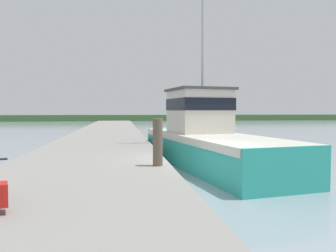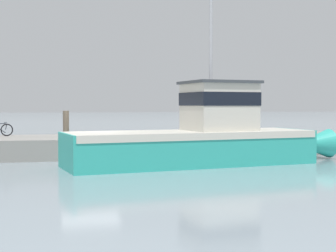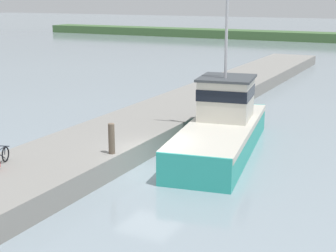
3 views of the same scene
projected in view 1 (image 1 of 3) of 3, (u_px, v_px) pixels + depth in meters
The scene contains 5 objects.
ground_plane at pixel (195, 190), 10.26m from camera, with size 320.00×320.00×0.00m, color #84939E.
dock_pier at pixel (88, 178), 9.77m from camera, with size 4.74×80.00×0.96m, color gray.
far_shoreline at pixel (248, 117), 83.66m from camera, with size 180.00×5.00×1.45m, color #426638.
fishing_boat_main at pixel (205, 138), 15.01m from camera, with size 4.78×12.61×9.75m.
mooring_post at pixel (158, 142), 9.00m from camera, with size 0.27×0.27×1.30m, color brown.
Camera 1 is at (-2.29, -9.93, 2.48)m, focal length 35.00 mm.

